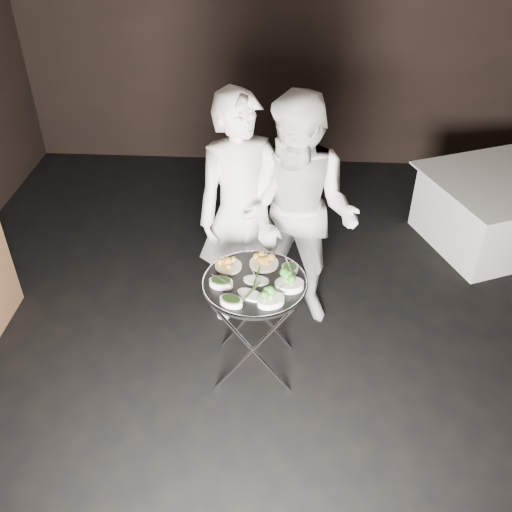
# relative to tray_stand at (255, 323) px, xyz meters

# --- Properties ---
(floor) EXTENTS (6.00, 7.00, 0.05)m
(floor) POSITION_rel_tray_stand_xyz_m (0.09, -0.00, -0.49)
(floor) COLOR black
(floor) RESTS_ON ground
(wall_back) EXTENTS (6.00, 0.05, 3.00)m
(wall_back) POSITION_rel_tray_stand_xyz_m (0.09, 3.52, 1.04)
(wall_back) COLOR black
(wall_back) RESTS_ON floor
(tray_stand) EXTENTS (0.56, 0.48, 0.83)m
(tray_stand) POSITION_rel_tray_stand_xyz_m (0.00, 0.00, 0.00)
(tray_stand) COLOR silver
(tray_stand) RESTS_ON floor
(serving_tray) EXTENTS (0.73, 0.73, 0.04)m
(serving_tray) POSITION_rel_tray_stand_xyz_m (0.00, -0.00, 0.37)
(serving_tray) COLOR black
(serving_tray) RESTS_ON tray_stand
(potato_plate_a) EXTENTS (0.19, 0.19, 0.07)m
(potato_plate_a) POSITION_rel_tray_stand_xyz_m (-0.19, 0.15, 0.41)
(potato_plate_a) COLOR beige
(potato_plate_a) RESTS_ON serving_tray
(potato_plate_b) EXTENTS (0.21, 0.21, 0.08)m
(potato_plate_b) POSITION_rel_tray_stand_xyz_m (0.05, 0.20, 0.41)
(potato_plate_b) COLOR beige
(potato_plate_b) RESTS_ON serving_tray
(greens_bowl) EXTENTS (0.12, 0.12, 0.07)m
(greens_bowl) POSITION_rel_tray_stand_xyz_m (0.24, 0.13, 0.41)
(greens_bowl) COLOR white
(greens_bowl) RESTS_ON serving_tray
(asparagus_plate_a) EXTENTS (0.19, 0.12, 0.04)m
(asparagus_plate_a) POSITION_rel_tray_stand_xyz_m (0.01, 0.01, 0.39)
(asparagus_plate_a) COLOR white
(asparagus_plate_a) RESTS_ON serving_tray
(asparagus_plate_b) EXTENTS (0.21, 0.18, 0.04)m
(asparagus_plate_b) POSITION_rel_tray_stand_xyz_m (-0.02, -0.15, 0.39)
(asparagus_plate_b) COLOR white
(asparagus_plate_b) RESTS_ON serving_tray
(spinach_bowl_a) EXTENTS (0.18, 0.13, 0.07)m
(spinach_bowl_a) POSITION_rel_tray_stand_xyz_m (-0.22, -0.05, 0.41)
(spinach_bowl_a) COLOR white
(spinach_bowl_a) RESTS_ON serving_tray
(spinach_bowl_b) EXTENTS (0.18, 0.15, 0.06)m
(spinach_bowl_b) POSITION_rel_tray_stand_xyz_m (-0.14, -0.24, 0.41)
(spinach_bowl_b) COLOR white
(spinach_bowl_b) RESTS_ON serving_tray
(broccoli_bowl_a) EXTENTS (0.21, 0.16, 0.08)m
(broccoli_bowl_a) POSITION_rel_tray_stand_xyz_m (0.23, -0.05, 0.42)
(broccoli_bowl_a) COLOR white
(broccoli_bowl_a) RESTS_ON serving_tray
(broccoli_bowl_b) EXTENTS (0.22, 0.19, 0.08)m
(broccoli_bowl_b) POSITION_rel_tray_stand_xyz_m (0.12, -0.22, 0.41)
(broccoli_bowl_b) COLOR white
(broccoli_bowl_b) RESTS_ON serving_tray
(serving_utensils) EXTENTS (0.57, 0.42, 0.01)m
(serving_utensils) POSITION_rel_tray_stand_xyz_m (0.02, 0.07, 0.43)
(serving_utensils) COLOR silver
(serving_utensils) RESTS_ON serving_tray
(waiter_left) EXTENTS (0.82, 0.69, 1.93)m
(waiter_left) POSITION_rel_tray_stand_xyz_m (-0.14, 0.68, 0.50)
(waiter_left) COLOR silver
(waiter_left) RESTS_ON floor
(waiter_right) EXTENTS (1.12, 1.01, 1.91)m
(waiter_right) POSITION_rel_tray_stand_xyz_m (0.30, 0.68, 0.49)
(waiter_right) COLOR silver
(waiter_right) RESTS_ON floor
(dining_table) EXTENTS (1.22, 1.22, 0.69)m
(dining_table) POSITION_rel_tray_stand_xyz_m (2.19, 1.83, -0.11)
(dining_table) COLOR white
(dining_table) RESTS_ON floor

